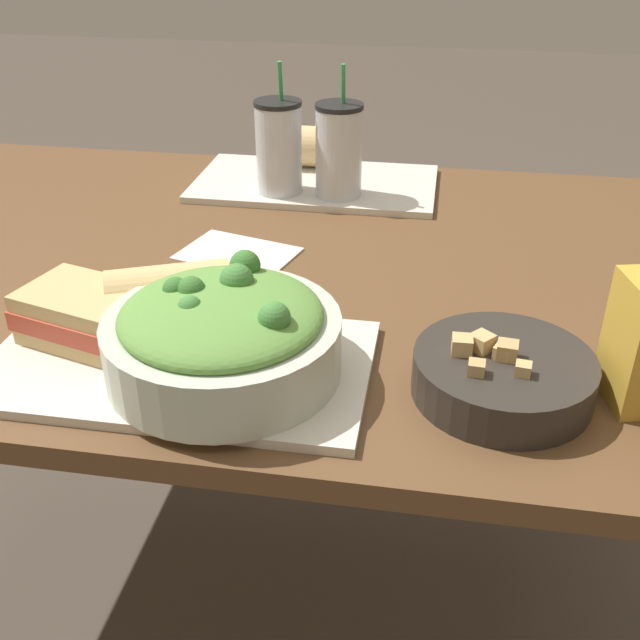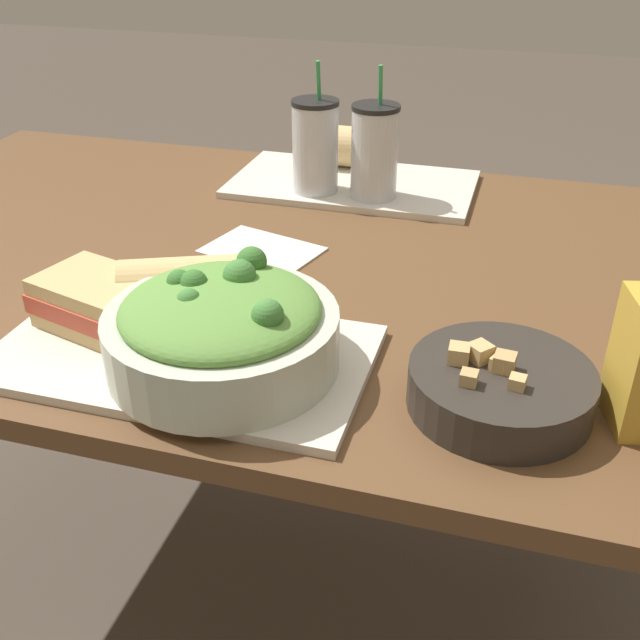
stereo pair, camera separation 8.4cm
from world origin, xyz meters
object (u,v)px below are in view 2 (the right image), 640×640
Objects in this scene: baguette_near at (183,287)px; baguette_far at (338,146)px; soup_bowl at (500,386)px; napkin_folded at (262,250)px; drink_cup_red at (374,155)px; salad_bowl at (222,328)px; sandwich_near at (100,302)px; drink_cup_dark at (315,149)px.

baguette_near and baguette_far have the same top height.
soup_bowl is 0.49m from napkin_folded.
drink_cup_red reaches higher than baguette_far.
salad_bowl is at bearing -77.24° from napkin_folded.
sandwich_near is 0.91× the size of napkin_folded.
drink_cup_red reaches higher than soup_bowl.
baguette_near is at bearing 134.62° from salad_bowl.
napkin_folded is at bearing -92.98° from drink_cup_dark.
drink_cup_dark reaches higher than soup_bowl.
baguette_near is at bearing 169.93° from soup_bowl.
salad_bowl is at bearing -94.57° from drink_cup_red.
napkin_folded is at bearing -28.04° from baguette_near.
napkin_folded is at bearing 177.57° from baguette_far.
salad_bowl is 1.17× the size of drink_cup_dark.
soup_bowl is at bearing -38.27° from napkin_folded.
drink_cup_dark is at bearing 123.95° from soup_bowl.
drink_cup_red is at bearing 64.28° from napkin_folded.
baguette_far is at bearing 87.91° from napkin_folded.
baguette_far is 0.61× the size of drink_cup_red.
baguette_far is at bearing 95.09° from sandwich_near.
napkin_folded is at bearing 102.76° from salad_bowl.
drink_cup_red is (0.05, 0.57, 0.03)m from salad_bowl.
baguette_far is at bearing 125.46° from drink_cup_red.
baguette_near reaches higher than sandwich_near.
sandwich_near is at bearing 169.50° from baguette_far.
salad_bowl is 0.57m from drink_cup_dark.
soup_bowl is at bearing -56.05° from drink_cup_dark.
soup_bowl is 1.02× the size of napkin_folded.
baguette_far is (0.12, 0.68, 0.01)m from sandwich_near.
soup_bowl is at bearing -123.36° from baguette_near.
drink_cup_red is 0.29m from napkin_folded.
sandwich_near is 0.31m from napkin_folded.
soup_bowl is at bearing 13.16° from sandwich_near.
baguette_far is at bearing 89.40° from drink_cup_dark.
salad_bowl reaches higher than soup_bowl.
sandwich_near reaches higher than napkin_folded.
sandwich_near is (-0.18, 0.04, -0.02)m from salad_bowl.
drink_cup_red is at bearing -144.88° from baguette_far.
salad_bowl is at bearing 2.66° from sandwich_near.
baguette_near is at bearing -94.74° from napkin_folded.
drink_cup_dark is at bearing -180.00° from drink_cup_red.
soup_bowl is at bearing 4.15° from salad_bowl.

